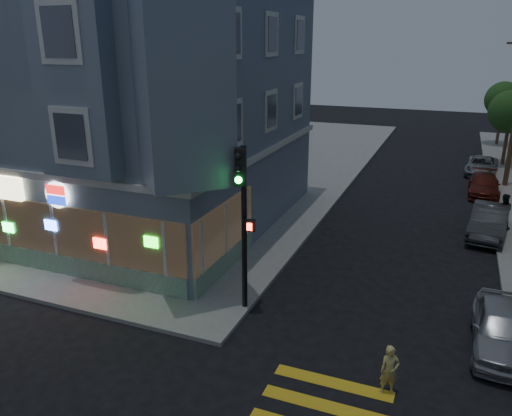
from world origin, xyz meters
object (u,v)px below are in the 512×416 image
Objects in this scene: street_tree_near at (511,112)px; parked_car_c at (484,185)px; parked_car_a at (502,328)px; parked_car_b at (489,221)px; running_child at (390,370)px; street_tree_far at (503,100)px; pedestrian_a at (503,211)px; parked_car_d at (482,166)px; traffic_signal at (243,203)px.

parked_car_c is at bearing -100.38° from street_tree_near.
parked_car_a is 0.92× the size of parked_car_b.
running_child is 20.20m from parked_car_c.
street_tree_far is 3.86× the size of running_child.
pedestrian_a is 11.40m from parked_car_d.
parked_car_a is at bearing 24.13° from running_child.
street_tree_near is 15.68m from parked_car_b.
street_tree_near is 3.08× the size of pedestrian_a.
parked_car_a is (-0.60, -10.61, -0.32)m from pedestrian_a.
parked_car_a is 21.99m from parked_car_d.
parked_car_c is (-0.60, 6.17, -0.41)m from pedestrian_a.
pedestrian_a is 0.41× the size of parked_car_d.
street_tree_near is at bearing -90.00° from street_tree_far.
street_tree_far is at bearing 90.00° from street_tree_near.
parked_car_c is at bearing 57.14° from running_child.
running_child is (-4.30, -28.20, -3.25)m from street_tree_near.
traffic_signal is at bearing 55.05° from pedestrian_a.
parked_car_a is at bearing -12.21° from traffic_signal.
running_child is at bearing -96.77° from street_tree_far.
street_tree_far reaches higher than pedestrian_a.
running_child is at bearing 77.70° from pedestrian_a.
traffic_signal is (-7.88, -17.65, 3.28)m from parked_car_c.
parked_car_b is at bearing -85.06° from parked_car_d.
street_tree_near is 4.74m from parked_car_d.
parked_car_a is 9.70m from parked_car_b.
parked_car_b is at bearing 58.07° from pedestrian_a.
street_tree_far is 11.59m from parked_car_d.
running_child is at bearing -130.48° from parked_car_a.
parked_car_b is at bearing 90.48° from parked_car_a.
parked_car_c is 0.99× the size of parked_car_d.
pedestrian_a is at bearing -82.04° from parked_car_d.
running_child is 25.36m from parked_car_d.
parked_car_a is at bearing -89.25° from parked_car_c.
running_child is 13.22m from parked_car_b.
pedestrian_a is 0.31× the size of traffic_signal.
parked_car_c reaches higher than parked_car_d.
parked_car_c is 5.20m from parked_car_d.
traffic_signal reaches higher than parked_car_d.
parked_car_c is at bearing -95.29° from street_tree_far.
street_tree_far is at bearing 87.88° from parked_car_a.
pedestrian_a reaches higher than parked_car_b.
parked_car_b is at bearing -93.69° from street_tree_far.
street_tree_near is at bearing 91.22° from parked_car_b.
street_tree_far is 1.28× the size of parked_car_c.
parked_car_c is at bearing 90.48° from parked_car_a.
running_child is (-4.30, -36.20, -3.25)m from street_tree_far.
parked_car_a is at bearing -83.17° from parked_car_b.
pedestrian_a reaches higher than running_child.
parked_car_b is 13.56m from traffic_signal.
traffic_signal is at bearing 130.25° from running_child.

